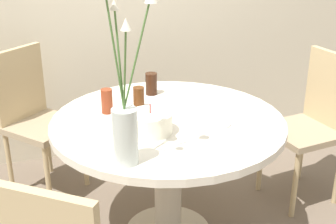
# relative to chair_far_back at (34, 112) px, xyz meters

# --- Properties ---
(dining_table) EXTENTS (1.21, 1.21, 0.72)m
(dining_table) POSITION_rel_chair_far_back_xyz_m (0.65, -0.76, 0.04)
(dining_table) COLOR silver
(dining_table) RESTS_ON ground_plane
(chair_far_back) EXTENTS (0.56, 0.56, 0.94)m
(chair_far_back) POSITION_rel_chair_far_back_xyz_m (0.00, 0.00, 0.00)
(chair_far_back) COLOR #9E896B
(chair_far_back) RESTS_ON ground_plane
(chair_right_flank) EXTENTS (0.45, 0.45, 0.94)m
(chair_right_flank) POSITION_rel_chair_far_back_xyz_m (1.64, -0.63, 0.00)
(chair_right_flank) COLOR #9E896B
(chair_right_flank) RESTS_ON ground_plane
(birthday_cake) EXTENTS (0.21, 0.21, 0.15)m
(birthday_cake) POSITION_rel_chair_far_back_xyz_m (0.52, -0.89, 0.23)
(birthday_cake) COLOR white
(birthday_cake) RESTS_ON dining_table
(flower_vase) EXTENTS (0.22, 0.16, 0.77)m
(flower_vase) POSITION_rel_chair_far_back_xyz_m (0.34, -1.15, 0.39)
(flower_vase) COLOR silver
(flower_vase) RESTS_ON dining_table
(side_plate) EXTENTS (0.18, 0.18, 0.01)m
(side_plate) POSITION_rel_chair_far_back_xyz_m (0.85, -0.89, 0.19)
(side_plate) COLOR white
(side_plate) RESTS_ON dining_table
(drink_glass_0) EXTENTS (0.07, 0.07, 0.13)m
(drink_glass_0) POSITION_rel_chair_far_back_xyz_m (0.67, -0.38, 0.25)
(drink_glass_0) COLOR #33190C
(drink_glass_0) RESTS_ON dining_table
(drink_glass_1) EXTENTS (0.06, 0.06, 0.12)m
(drink_glass_1) POSITION_rel_chair_far_back_xyz_m (0.54, -0.58, 0.24)
(drink_glass_1) COLOR #51280F
(drink_glass_1) RESTS_ON dining_table
(drink_glass_2) EXTENTS (0.06, 0.06, 0.13)m
(drink_glass_2) POSITION_rel_chair_far_back_xyz_m (0.37, -0.58, 0.25)
(drink_glass_2) COLOR maroon
(drink_glass_2) RESTS_ON dining_table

